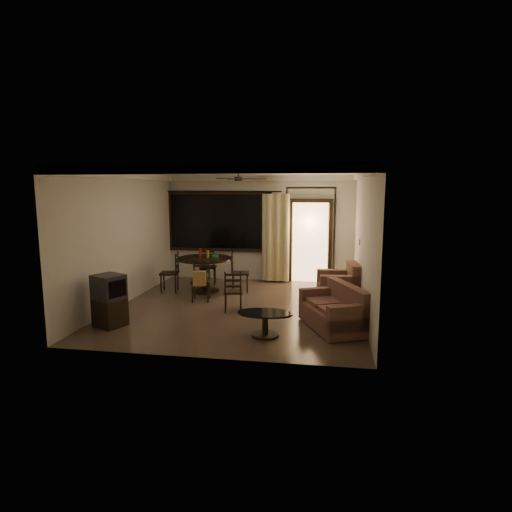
% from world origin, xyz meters
% --- Properties ---
extents(ground, '(5.50, 5.50, 0.00)m').
position_xyz_m(ground, '(0.00, 0.00, 0.00)').
color(ground, '#7F6651').
rests_on(ground, ground).
extents(room_shell, '(5.50, 6.70, 5.50)m').
position_xyz_m(room_shell, '(0.59, 1.77, 1.83)').
color(room_shell, beige).
rests_on(room_shell, ground).
extents(dining_table, '(1.32, 1.32, 1.04)m').
position_xyz_m(dining_table, '(-1.09, 1.21, 0.65)').
color(dining_table, black).
rests_on(dining_table, ground).
extents(dining_chair_west, '(0.49, 0.49, 0.95)m').
position_xyz_m(dining_chair_west, '(-1.91, 1.06, 0.28)').
color(dining_chair_west, black).
rests_on(dining_chair_west, ground).
extents(dining_chair_east, '(0.49, 0.49, 0.95)m').
position_xyz_m(dining_chair_east, '(-0.27, 1.36, 0.28)').
color(dining_chair_east, black).
rests_on(dining_chair_east, ground).
extents(dining_chair_south, '(0.49, 0.53, 0.95)m').
position_xyz_m(dining_chair_south, '(-0.94, 0.37, 0.31)').
color(dining_chair_south, black).
rests_on(dining_chair_south, ground).
extents(dining_chair_north, '(0.49, 0.49, 0.95)m').
position_xyz_m(dining_chair_north, '(-1.23, 1.99, 0.28)').
color(dining_chair_north, black).
rests_on(dining_chair_north, ground).
extents(tv_cabinet, '(0.63, 0.61, 0.94)m').
position_xyz_m(tv_cabinet, '(-2.05, -1.59, 0.47)').
color(tv_cabinet, black).
rests_on(tv_cabinet, ground).
extents(sofa, '(1.27, 1.61, 0.76)m').
position_xyz_m(sofa, '(1.97, -1.06, 0.30)').
color(sofa, '#44211F').
rests_on(sofa, ground).
extents(armchair, '(0.94, 0.94, 0.86)m').
position_xyz_m(armchair, '(2.10, 0.69, 0.35)').
color(armchair, '#44211F').
rests_on(armchair, ground).
extents(coffee_table, '(0.93, 0.56, 0.41)m').
position_xyz_m(coffee_table, '(0.79, -1.66, 0.27)').
color(coffee_table, black).
rests_on(coffee_table, ground).
extents(side_chair, '(0.44, 0.44, 0.85)m').
position_xyz_m(side_chair, '(-0.06, -0.32, 0.25)').
color(side_chair, black).
rests_on(side_chair, ground).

